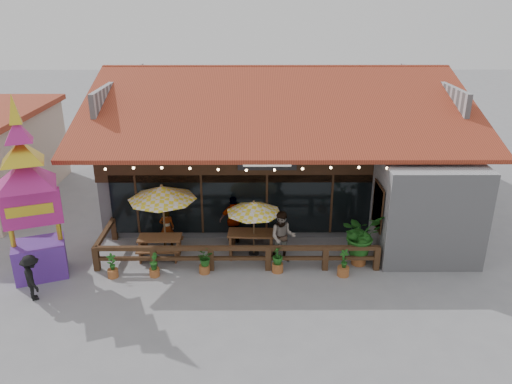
{
  "coord_description": "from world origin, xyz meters",
  "views": [
    {
      "loc": [
        -0.99,
        -15.83,
        9.01
      ],
      "look_at": [
        -0.92,
        1.5,
        2.15
      ],
      "focal_mm": 35.0,
      "sensor_mm": 36.0,
      "label": 1
    }
  ],
  "objects_px": {
    "umbrella_left": "(162,193)",
    "picnic_table_left": "(160,243)",
    "picnic_table_right": "(251,239)",
    "pedestrian": "(32,278)",
    "thai_sign_tower": "(26,178)",
    "tropical_plant": "(361,236)",
    "umbrella_right": "(254,207)"
  },
  "relations": [
    {
      "from": "umbrella_right",
      "to": "pedestrian",
      "type": "xyz_separation_m",
      "value": [
        -6.96,
        -2.9,
        -1.13
      ]
    },
    {
      "from": "umbrella_left",
      "to": "picnic_table_right",
      "type": "bearing_deg",
      "value": -2.66
    },
    {
      "from": "umbrella_right",
      "to": "thai_sign_tower",
      "type": "relative_size",
      "value": 0.37
    },
    {
      "from": "umbrella_left",
      "to": "tropical_plant",
      "type": "height_order",
      "value": "umbrella_left"
    },
    {
      "from": "umbrella_right",
      "to": "picnic_table_right",
      "type": "xyz_separation_m",
      "value": [
        -0.09,
        0.14,
        -1.33
      ]
    },
    {
      "from": "picnic_table_left",
      "to": "umbrella_left",
      "type": "bearing_deg",
      "value": 69.73
    },
    {
      "from": "pedestrian",
      "to": "thai_sign_tower",
      "type": "bearing_deg",
      "value": -20.97
    },
    {
      "from": "umbrella_left",
      "to": "pedestrian",
      "type": "bearing_deg",
      "value": -138.78
    },
    {
      "from": "umbrella_left",
      "to": "tropical_plant",
      "type": "bearing_deg",
      "value": -8.24
    },
    {
      "from": "thai_sign_tower",
      "to": "tropical_plant",
      "type": "bearing_deg",
      "value": 3.72
    },
    {
      "from": "picnic_table_left",
      "to": "umbrella_right",
      "type": "bearing_deg",
      "value": 1.33
    },
    {
      "from": "picnic_table_left",
      "to": "picnic_table_right",
      "type": "bearing_deg",
      "value": 3.7
    },
    {
      "from": "thai_sign_tower",
      "to": "picnic_table_left",
      "type": "bearing_deg",
      "value": 19.76
    },
    {
      "from": "umbrella_right",
      "to": "tropical_plant",
      "type": "height_order",
      "value": "umbrella_right"
    },
    {
      "from": "umbrella_left",
      "to": "picnic_table_left",
      "type": "distance_m",
      "value": 1.87
    },
    {
      "from": "thai_sign_tower",
      "to": "pedestrian",
      "type": "height_order",
      "value": "thai_sign_tower"
    },
    {
      "from": "umbrella_right",
      "to": "tropical_plant",
      "type": "distance_m",
      "value": 3.92
    },
    {
      "from": "umbrella_left",
      "to": "picnic_table_right",
      "type": "xyz_separation_m",
      "value": [
        3.23,
        -0.15,
        -1.78
      ]
    },
    {
      "from": "picnic_table_left",
      "to": "pedestrian",
      "type": "bearing_deg",
      "value": -141.15
    },
    {
      "from": "picnic_table_right",
      "to": "thai_sign_tower",
      "type": "xyz_separation_m",
      "value": [
        -7.2,
        -1.6,
        3.0
      ]
    },
    {
      "from": "umbrella_right",
      "to": "tropical_plant",
      "type": "bearing_deg",
      "value": -11.1
    },
    {
      "from": "tropical_plant",
      "to": "picnic_table_right",
      "type": "bearing_deg",
      "value": 167.22
    },
    {
      "from": "tropical_plant",
      "to": "picnic_table_left",
      "type": "bearing_deg",
      "value": 174.79
    },
    {
      "from": "picnic_table_left",
      "to": "thai_sign_tower",
      "type": "xyz_separation_m",
      "value": [
        -3.83,
        -1.38,
        3.05
      ]
    },
    {
      "from": "umbrella_left",
      "to": "tropical_plant",
      "type": "relative_size",
      "value": 1.37
    },
    {
      "from": "umbrella_left",
      "to": "picnic_table_right",
      "type": "relative_size",
      "value": 1.49
    },
    {
      "from": "umbrella_right",
      "to": "pedestrian",
      "type": "relative_size",
      "value": 1.63
    },
    {
      "from": "picnic_table_left",
      "to": "picnic_table_right",
      "type": "relative_size",
      "value": 0.88
    },
    {
      "from": "thai_sign_tower",
      "to": "tropical_plant",
      "type": "relative_size",
      "value": 3.45
    },
    {
      "from": "tropical_plant",
      "to": "pedestrian",
      "type": "relative_size",
      "value": 1.28
    },
    {
      "from": "pedestrian",
      "to": "umbrella_right",
      "type": "bearing_deg",
      "value": -101.09
    },
    {
      "from": "umbrella_right",
      "to": "picnic_table_left",
      "type": "height_order",
      "value": "umbrella_right"
    }
  ]
}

